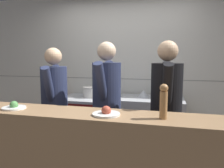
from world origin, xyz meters
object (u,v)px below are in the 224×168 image
(pepper_mill, at_px, (164,101))
(oven_range, at_px, (89,123))
(chefs_knife, at_px, (160,99))
(chef_sous, at_px, (107,104))
(plated_dish_appetiser, at_px, (106,113))
(chef_line, at_px, (166,109))
(stock_pot, at_px, (90,92))
(chef_head_cook, at_px, (55,104))
(plated_dish_main, at_px, (14,107))
(mixing_bowl_steel, at_px, (144,94))

(pepper_mill, bearing_deg, oven_range, 128.97)
(chefs_knife, xyz_separation_m, pepper_mill, (0.07, -1.42, 0.26))
(oven_range, height_order, chef_sous, chef_sous)
(plated_dish_appetiser, bearing_deg, chef_line, 52.32)
(chef_sous, bearing_deg, stock_pot, 123.29)
(chefs_knife, relative_size, chef_sous, 0.20)
(chefs_knife, height_order, chef_sous, chef_sous)
(oven_range, bearing_deg, chef_head_cook, -101.90)
(chef_head_cook, relative_size, chef_line, 0.96)
(plated_dish_main, relative_size, pepper_mill, 0.78)
(chefs_knife, distance_m, chef_head_cook, 1.50)
(oven_range, distance_m, stock_pot, 0.53)
(stock_pot, distance_m, chef_head_cook, 0.85)
(mixing_bowl_steel, distance_m, plated_dish_appetiser, 1.58)
(stock_pot, height_order, chef_head_cook, chef_head_cook)
(oven_range, distance_m, chef_line, 1.58)
(chef_sous, bearing_deg, oven_range, 124.46)
(plated_dish_main, xyz_separation_m, chef_head_cook, (0.07, 0.68, -0.12))
(oven_range, bearing_deg, chefs_knife, -3.83)
(mixing_bowl_steel, xyz_separation_m, plated_dish_main, (-1.12, -1.57, 0.08))
(chef_sous, bearing_deg, chef_head_cook, -177.08)
(oven_range, relative_size, plated_dish_main, 3.94)
(chef_head_cook, bearing_deg, chef_line, -12.81)
(stock_pot, relative_size, chef_line, 0.14)
(plated_dish_appetiser, bearing_deg, oven_range, 115.58)
(chef_sous, bearing_deg, mixing_bowl_steel, 68.47)
(stock_pot, xyz_separation_m, chef_line, (1.22, -0.86, -0.01))
(oven_range, height_order, mixing_bowl_steel, mixing_bowl_steel)
(plated_dish_main, height_order, chef_head_cook, chef_head_cook)
(stock_pot, height_order, chef_line, chef_line)
(oven_range, distance_m, plated_dish_main, 1.63)
(chef_line, bearing_deg, plated_dish_main, -158.46)
(plated_dish_main, relative_size, chef_line, 0.13)
(plated_dish_main, xyz_separation_m, chef_line, (1.47, 0.66, -0.08))
(chefs_knife, relative_size, chef_head_cook, 0.21)
(stock_pot, bearing_deg, chef_head_cook, -102.44)
(chefs_knife, height_order, chef_line, chef_line)
(oven_range, height_order, plated_dish_appetiser, plated_dish_appetiser)
(stock_pot, xyz_separation_m, chefs_knife, (1.13, -0.09, -0.05))
(mixing_bowl_steel, bearing_deg, plated_dish_main, -125.52)
(oven_range, relative_size, plated_dish_appetiser, 3.64)
(stock_pot, distance_m, chefs_knife, 1.13)
(mixing_bowl_steel, height_order, chef_sous, chef_sous)
(pepper_mill, relative_size, chef_line, 0.17)
(oven_range, bearing_deg, chef_sous, -56.51)
(plated_dish_appetiser, height_order, chef_sous, chef_sous)
(oven_range, bearing_deg, plated_dish_main, -99.06)
(chefs_knife, xyz_separation_m, plated_dish_main, (-1.38, -1.42, 0.12))
(mixing_bowl_steel, bearing_deg, oven_range, -175.42)
(plated_dish_main, bearing_deg, chef_line, 24.05)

